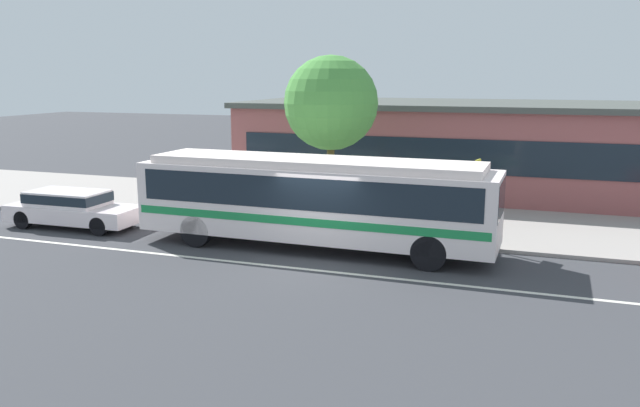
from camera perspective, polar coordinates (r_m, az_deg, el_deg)
name	(u,v)px	position (r m, az deg, el deg)	size (l,w,h in m)	color
ground_plane	(315,261)	(18.58, -0.41, -5.17)	(120.00, 120.00, 0.00)	#38393E
sidewalk_slab	(374,213)	(24.76, 4.80, -0.86)	(60.00, 8.00, 0.12)	#9C948F
lane_stripe_center	(306,269)	(17.86, -1.28, -5.85)	(56.00, 0.16, 0.01)	silver
transit_bus	(314,197)	(19.57, -0.49, 0.61)	(11.09, 2.58, 2.81)	white
sedan_behind_bus	(72,207)	(24.18, -21.16, -0.28)	(4.79, 1.81, 1.29)	white
pedestrian_waiting_near_sign	(336,198)	(22.02, 1.39, 0.49)	(0.48, 0.48, 1.73)	#21354B
pedestrian_walking_along_curb	(335,195)	(22.79, 1.33, 0.78)	(0.42, 0.42, 1.68)	#6F6157
bus_stop_sign	(477,190)	(20.27, 13.73, 1.15)	(0.14, 0.44, 2.64)	gray
street_tree_near_stop	(331,103)	(22.96, 0.97, 8.87)	(3.34, 3.34, 5.85)	brown
station_building	(457,147)	(30.25, 12.04, 4.96)	(19.26, 8.58, 4.07)	#975252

